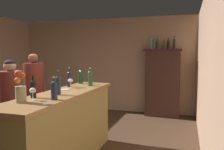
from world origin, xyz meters
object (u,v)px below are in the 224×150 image
object	(u,v)px
wine_glass_front	(33,91)
display_bottle_midleft	(157,44)
cheese_plate	(64,90)
display_bottle_midright	(168,44)
wine_bottle_riesling	(33,88)
wine_bottle_chardonnay	(81,76)
patron_in_grey	(34,93)
wine_bottle_rose	(90,77)
display_bottle_right	(174,43)
wine_bottle_pinot	(58,84)
display_cabinet	(162,81)
display_bottle_center	(163,44)
flower_arrangement	(20,89)
wine_glass_mid	(70,81)
patron_near_entrance	(11,106)
wine_bottle_syrah	(54,89)
display_bottle_left	(152,43)
wine_bottle_merlot	(69,78)
bar_counter	(64,129)

from	to	relation	value
wine_glass_front	display_bottle_midleft	xyz separation A→B (m)	(0.96, 3.91, 0.69)
cheese_plate	display_bottle_midright	size ratio (longest dim) A/B	0.54
wine_bottle_riesling	cheese_plate	size ratio (longest dim) A/B	1.81
wine_bottle_chardonnay	patron_in_grey	size ratio (longest dim) A/B	0.18
wine_bottle_rose	display_bottle_right	bearing A→B (deg)	64.17
wine_bottle_pinot	wine_bottle_rose	distance (m)	0.95
display_cabinet	display_bottle_center	distance (m)	0.97
display_bottle_midleft	wine_bottle_chardonnay	bearing A→B (deg)	-115.43
cheese_plate	display_bottle_midright	bearing A→B (deg)	67.72
display_cabinet	wine_glass_front	xyz separation A→B (m)	(-1.11, -3.91, 0.28)
display_cabinet	wine_bottle_pinot	size ratio (longest dim) A/B	5.42
wine_glass_front	flower_arrangement	distance (m)	0.16
wine_bottle_riesling	wine_glass_mid	bearing A→B (deg)	86.89
patron_in_grey	display_bottle_midleft	bearing A→B (deg)	68.49
wine_bottle_pinot	display_bottle_midleft	size ratio (longest dim) A/B	1.09
display_cabinet	wine_bottle_riesling	size ratio (longest dim) A/B	6.25
wine_glass_front	wine_glass_mid	xyz separation A→B (m)	(-0.05, 1.03, 0.01)
wine_glass_front	patron_in_grey	size ratio (longest dim) A/B	0.09
wine_bottle_riesling	flower_arrangement	world-z (taller)	flower_arrangement
wine_glass_front	patron_near_entrance	world-z (taller)	patron_near_entrance
patron_near_entrance	display_bottle_right	bearing A→B (deg)	72.91
cheese_plate	wine_bottle_rose	bearing A→B (deg)	71.76
wine_bottle_syrah	patron_near_entrance	size ratio (longest dim) A/B	0.18
flower_arrangement	patron_near_entrance	world-z (taller)	patron_near_entrance
display_bottle_midright	display_cabinet	bearing A→B (deg)	-180.00
wine_glass_mid	display_bottle_midleft	xyz separation A→B (m)	(1.01, 2.88, 0.69)
display_bottle_midright	display_bottle_left	bearing A→B (deg)	-180.00
flower_arrangement	patron_near_entrance	size ratio (longest dim) A/B	0.24
display_bottle_center	patron_in_grey	xyz separation A→B (m)	(-2.11, -2.50, -1.00)
wine_bottle_merlot	patron_near_entrance	world-z (taller)	patron_near_entrance
wine_bottle_pinot	wine_bottle_syrah	bearing A→B (deg)	-67.67
bar_counter	display_bottle_midleft	world-z (taller)	display_bottle_midleft
wine_bottle_chardonnay	wine_glass_mid	size ratio (longest dim) A/B	1.98
wine_bottle_riesling	flower_arrangement	distance (m)	0.30
flower_arrangement	display_bottle_midright	bearing A→B (deg)	72.38
wine_bottle_rose	patron_near_entrance	distance (m)	1.30
bar_counter	cheese_plate	size ratio (longest dim) A/B	15.88
wine_glass_mid	display_bottle_midleft	distance (m)	3.13
wine_bottle_chardonnay	cheese_plate	distance (m)	0.81
wine_bottle_chardonnay	display_bottle_midright	xyz separation A→B (m)	(1.37, 2.31, 0.66)
wine_glass_front	display_bottle_left	bearing A→B (deg)	77.97
wine_bottle_merlot	display_bottle_right	bearing A→B (deg)	61.25
wine_bottle_chardonnay	wine_glass_mid	world-z (taller)	wine_bottle_chardonnay
wine_bottle_syrah	wine_bottle_merlot	size ratio (longest dim) A/B	0.85
cheese_plate	patron_in_grey	xyz separation A→B (m)	(-0.96, 0.61, -0.20)
bar_counter	patron_near_entrance	world-z (taller)	patron_near_entrance
wine_bottle_syrah	cheese_plate	size ratio (longest dim) A/B	1.77
wine_bottle_pinot	wine_bottle_riesling	xyz separation A→B (m)	(-0.18, -0.28, -0.02)
bar_counter	wine_bottle_merlot	bearing A→B (deg)	109.95
display_cabinet	wine_bottle_chardonnay	xyz separation A→B (m)	(-1.25, -2.31, 0.31)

